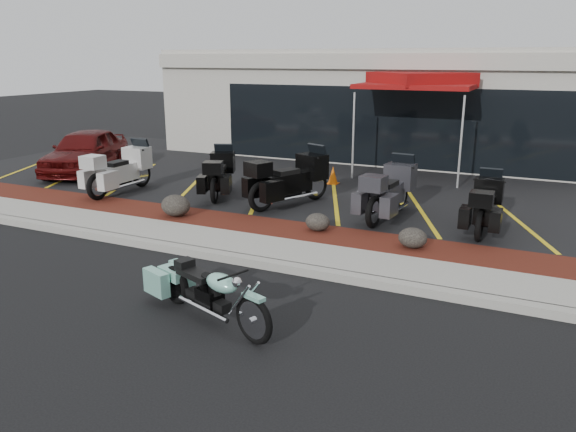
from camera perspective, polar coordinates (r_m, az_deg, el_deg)
The scene contains 18 objects.
ground at distance 9.81m, azimuth -6.75°, elevation -6.56°, with size 90.00×90.00×0.00m, color black.
curb at distance 10.51m, azimuth -4.18°, elevation -4.52°, with size 24.00×0.25×0.15m, color gray.
sidewalk at distance 11.08m, azimuth -2.42°, elevation -3.39°, with size 24.00×1.20×0.15m, color gray.
mulch_bed at distance 12.10m, azimuth 0.19°, elevation -1.67°, with size 24.00×1.20×0.16m, color black.
upper_lot at distance 17.00m, azimuth 7.88°, elevation 3.29°, with size 26.00×9.60×0.15m, color black.
dealership_building at distance 22.74m, azimuth 12.90°, elevation 11.11°, with size 18.00×8.16×4.00m.
boulder_left at distance 13.26m, azimuth -11.34°, elevation 1.05°, with size 0.71×0.59×0.50m, color black.
boulder_mid at distance 11.93m, azimuth 3.03°, elevation -0.62°, with size 0.53×0.44×0.38m, color black.
boulder_right at distance 11.11m, azimuth 12.55°, elevation -2.18°, with size 0.56×0.47×0.40m, color black.
hero_cruiser at distance 7.55m, azimuth -3.50°, elevation -9.78°, with size 2.59×0.66×0.91m, color #7DC3AF, non-canonical shape.
touring_white at distance 16.49m, azimuth -14.72°, elevation 5.27°, with size 2.39×0.91×1.39m, color silver, non-canonical shape.
touring_black_front at distance 15.75m, azimuth -6.53°, elevation 5.01°, with size 2.21×0.84×1.28m, color black, non-canonical shape.
touring_black_mid at distance 14.47m, azimuth 2.88°, elevation 4.48°, with size 2.50×0.96×1.46m, color black, non-canonical shape.
touring_grey at distance 13.72m, azimuth 11.49°, elevation 3.41°, with size 2.39×0.91×1.39m, color #2F2F34, non-canonical shape.
touring_black_rear at distance 13.24m, azimuth 19.74°, elevation 2.00°, with size 2.12×0.81×1.24m, color black, non-canonical shape.
parked_car at distance 19.14m, azimuth -19.90°, elevation 6.23°, with size 1.63×4.06×1.38m, color #4A0A0A.
traffic_cone at distance 16.47m, azimuth 4.59°, elevation 4.16°, with size 0.29×0.29×0.51m, color #D95907.
popup_canopy at distance 18.11m, azimuth 13.29°, elevation 13.13°, with size 4.27×4.27×3.13m.
Camera 1 is at (4.85, -7.68, 3.72)m, focal length 35.00 mm.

